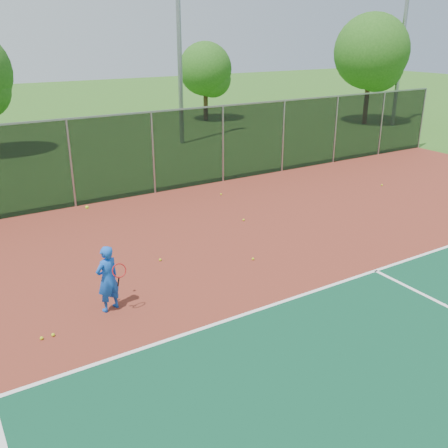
# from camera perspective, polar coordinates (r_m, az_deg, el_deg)

# --- Properties ---
(ground) EXTENTS (120.00, 120.00, 0.00)m
(ground) POSITION_cam_1_polar(r_m,az_deg,el_deg) (10.27, 21.82, -14.12)
(ground) COLOR #2A5D1A
(ground) RESTS_ON ground
(court_apron) EXTENTS (30.00, 20.00, 0.02)m
(court_apron) POSITION_cam_1_polar(r_m,az_deg,el_deg) (11.31, 13.76, -9.59)
(court_apron) COLOR maroon
(court_apron) RESTS_ON ground
(fence_back) EXTENTS (30.00, 0.06, 3.03)m
(fence_back) POSITION_cam_1_polar(r_m,az_deg,el_deg) (18.59, -8.11, 8.13)
(fence_back) COLOR black
(fence_back) RESTS_ON court_apron
(tennis_player) EXTENTS (0.63, 0.67, 2.41)m
(tennis_player) POSITION_cam_1_polar(r_m,az_deg,el_deg) (10.94, -13.16, -6.08)
(tennis_player) COLOR blue
(tennis_player) RESTS_ON court_apron
(practice_ball_1) EXTENTS (0.07, 0.07, 0.07)m
(practice_ball_1) POSITION_cam_1_polar(r_m,az_deg,el_deg) (13.25, 3.34, -4.00)
(practice_ball_1) COLOR #BCCC17
(practice_ball_1) RESTS_ON court_apron
(practice_ball_2) EXTENTS (0.07, 0.07, 0.07)m
(practice_ball_2) POSITION_cam_1_polar(r_m,az_deg,el_deg) (18.49, -0.34, 3.43)
(practice_ball_2) COLOR #BCCC17
(practice_ball_2) RESTS_ON court_apron
(practice_ball_4) EXTENTS (0.07, 0.07, 0.07)m
(practice_ball_4) POSITION_cam_1_polar(r_m,az_deg,el_deg) (10.65, -20.13, -12.15)
(practice_ball_4) COLOR #BCCC17
(practice_ball_4) RESTS_ON court_apron
(practice_ball_5) EXTENTS (0.07, 0.07, 0.07)m
(practice_ball_5) POSITION_cam_1_polar(r_m,az_deg,el_deg) (15.95, 2.25, 0.48)
(practice_ball_5) COLOR #BCCC17
(practice_ball_5) RESTS_ON court_apron
(practice_ball_6) EXTENTS (0.07, 0.07, 0.07)m
(practice_ball_6) POSITION_cam_1_polar(r_m,az_deg,el_deg) (10.68, -18.95, -11.89)
(practice_ball_6) COLOR #BCCC17
(practice_ball_6) RESTS_ON court_apron
(practice_ball_7) EXTENTS (0.07, 0.07, 0.07)m
(practice_ball_7) POSITION_cam_1_polar(r_m,az_deg,el_deg) (13.29, -7.30, -4.07)
(practice_ball_7) COLOR #BCCC17
(practice_ball_7) RESTS_ON court_apron
(practice_ball_8) EXTENTS (0.07, 0.07, 0.07)m
(practice_ball_8) POSITION_cam_1_polar(r_m,az_deg,el_deg) (20.58, 17.60, 4.26)
(practice_ball_8) COLOR #BCCC17
(practice_ball_8) RESTS_ON court_apron
(floodlight_n) EXTENTS (0.90, 0.40, 11.82)m
(floodlight_n) POSITION_cam_1_polar(r_m,az_deg,el_deg) (27.11, -5.25, 23.15)
(floodlight_n) COLOR gray
(floodlight_n) RESTS_ON ground
(floodlight_ne) EXTENTS (0.90, 0.40, 11.82)m
(floodlight_ne) POSITION_cam_1_polar(r_m,az_deg,el_deg) (34.51, 20.05, 21.60)
(floodlight_ne) COLOR gray
(floodlight_ne) RESTS_ON ground
(tree_back_mid) EXTENTS (3.51, 3.51, 5.15)m
(tree_back_mid) POSITION_cam_1_polar(r_m,az_deg,el_deg) (34.62, -1.95, 17.03)
(tree_back_mid) COLOR #352113
(tree_back_mid) RESTS_ON ground
(tree_back_right) EXTENTS (4.68, 4.68, 6.88)m
(tree_back_right) POSITION_cam_1_polar(r_m,az_deg,el_deg) (34.46, 16.66, 18.01)
(tree_back_right) COLOR #352113
(tree_back_right) RESTS_ON ground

